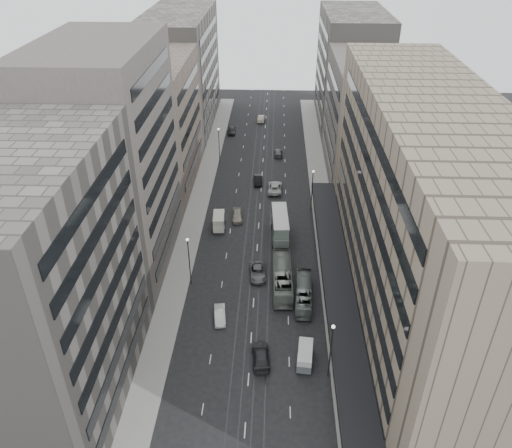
% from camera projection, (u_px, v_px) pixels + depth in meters
% --- Properties ---
extents(ground, '(220.00, 220.00, 0.00)m').
position_uv_depth(ground, '(251.00, 343.00, 65.56)').
color(ground, black).
rests_on(ground, ground).
extents(sidewalk_right, '(4.00, 125.00, 0.15)m').
position_uv_depth(sidewalk_right, '(322.00, 203.00, 96.84)').
color(sidewalk_right, gray).
rests_on(sidewalk_right, ground).
extents(sidewalk_left, '(4.00, 125.00, 0.15)m').
position_uv_depth(sidewalk_left, '(199.00, 201.00, 97.66)').
color(sidewalk_left, gray).
rests_on(sidewalk_left, ground).
extents(department_store, '(19.20, 60.00, 30.00)m').
position_uv_depth(department_store, '(421.00, 218.00, 63.65)').
color(department_store, '#7B6C5A').
rests_on(department_store, ground).
extents(building_right_mid, '(15.00, 28.00, 24.00)m').
position_uv_depth(building_right_mid, '(367.00, 119.00, 102.44)').
color(building_right_mid, '#514C46').
rests_on(building_right_mid, ground).
extents(building_right_far, '(15.00, 32.00, 28.00)m').
position_uv_depth(building_right_far, '(351.00, 70.00, 126.77)').
color(building_right_far, slate).
rests_on(building_right_far, ground).
extents(building_left_a, '(15.00, 28.00, 30.00)m').
position_uv_depth(building_left_a, '(39.00, 289.00, 51.55)').
color(building_left_a, slate).
rests_on(building_left_a, ground).
extents(building_left_b, '(15.00, 26.00, 34.00)m').
position_uv_depth(building_left_b, '(111.00, 161.00, 73.33)').
color(building_left_b, '#514C46').
rests_on(building_left_b, ground).
extents(building_left_c, '(15.00, 28.00, 25.00)m').
position_uv_depth(building_left_c, '(153.00, 124.00, 98.57)').
color(building_left_c, '#716258').
rests_on(building_left_c, ground).
extents(building_left_d, '(15.00, 38.00, 28.00)m').
position_uv_depth(building_left_d, '(181.00, 71.00, 125.70)').
color(building_left_d, slate).
rests_on(building_left_d, ground).
extents(lamp_right_near, '(0.44, 0.44, 8.32)m').
position_uv_depth(lamp_right_near, '(331.00, 345.00, 58.23)').
color(lamp_right_near, '#262628').
rests_on(lamp_right_near, ground).
extents(lamp_right_far, '(0.44, 0.44, 8.32)m').
position_uv_depth(lamp_right_far, '(312.00, 186.00, 92.08)').
color(lamp_right_far, '#262628').
rests_on(lamp_right_far, ground).
extents(lamp_left_near, '(0.44, 0.44, 8.32)m').
position_uv_depth(lamp_left_near, '(189.00, 256.00, 73.28)').
color(lamp_left_near, '#262628').
rests_on(lamp_left_near, ground).
extents(lamp_left_far, '(0.44, 0.44, 8.32)m').
position_uv_depth(lamp_left_far, '(219.00, 142.00, 109.66)').
color(lamp_left_far, '#262628').
rests_on(lamp_left_far, ground).
extents(bus_near, '(2.74, 9.61, 2.65)m').
position_uv_depth(bus_near, '(304.00, 293.00, 72.06)').
color(bus_near, slate).
rests_on(bus_near, ground).
extents(bus_far, '(3.09, 11.94, 3.31)m').
position_uv_depth(bus_far, '(282.00, 277.00, 74.74)').
color(bus_far, gray).
rests_on(bus_far, ground).
extents(double_decker, '(3.19, 9.20, 4.96)m').
position_uv_depth(double_decker, '(280.00, 227.00, 84.76)').
color(double_decker, slate).
rests_on(double_decker, ground).
extents(vw_microbus, '(2.32, 4.45, 2.32)m').
position_uv_depth(vw_microbus, '(305.00, 355.00, 62.08)').
color(vw_microbus, '#555A5D').
rests_on(vw_microbus, ground).
extents(panel_van, '(2.40, 4.49, 2.75)m').
position_uv_depth(panel_van, '(219.00, 221.00, 88.56)').
color(panel_van, silver).
rests_on(panel_van, ground).
extents(sedan_1, '(2.02, 4.41, 1.40)m').
position_uv_depth(sedan_1, '(220.00, 315.00, 69.12)').
color(sedan_1, white).
rests_on(sedan_1, ground).
extents(sedan_2, '(2.84, 5.43, 1.46)m').
position_uv_depth(sedan_2, '(258.00, 272.00, 77.28)').
color(sedan_2, '#5C5C5E').
rests_on(sedan_2, ground).
extents(sedan_3, '(2.68, 5.54, 1.56)m').
position_uv_depth(sedan_3, '(261.00, 356.00, 62.65)').
color(sedan_3, '#28282A').
rests_on(sedan_3, ground).
extents(sedan_4, '(2.24, 4.84, 1.61)m').
position_uv_depth(sedan_4, '(237.00, 215.00, 91.58)').
color(sedan_4, gray).
rests_on(sedan_4, ground).
extents(sedan_5, '(1.94, 4.66, 1.50)m').
position_uv_depth(sedan_5, '(258.00, 180.00, 103.78)').
color(sedan_5, black).
rests_on(sedan_5, ground).
extents(sedan_6, '(2.81, 5.99, 1.66)m').
position_uv_depth(sedan_6, '(275.00, 187.00, 100.81)').
color(sedan_6, '#BCBCB7').
rests_on(sedan_6, ground).
extents(sedan_7, '(2.07, 4.80, 1.38)m').
position_uv_depth(sedan_7, '(278.00, 153.00, 115.69)').
color(sedan_7, '#58585A').
rests_on(sedan_7, ground).
extents(sedan_8, '(2.15, 4.85, 1.62)m').
position_uv_depth(sedan_8, '(232.00, 130.00, 127.12)').
color(sedan_8, '#27272A').
rests_on(sedan_8, ground).
extents(sedan_9, '(1.90, 4.90, 1.59)m').
position_uv_depth(sedan_9, '(261.00, 118.00, 134.49)').
color(sedan_9, beige).
rests_on(sedan_9, ground).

